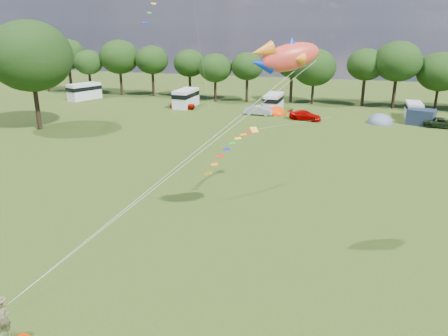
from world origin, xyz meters
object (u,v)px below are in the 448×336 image
(car_a, at_px, (183,105))
(tent_orange, at_px, (277,114))
(big_tree, at_px, (30,56))
(car_d, at_px, (442,123))
(campervan_b, at_px, (186,98))
(kite_flyer, at_px, (3,318))
(campervan_a, at_px, (84,91))
(campervan_d, at_px, (414,110))
(car_b, at_px, (258,110))
(campervan_c, at_px, (274,102))
(car_c, at_px, (305,115))
(tent_greyblue, at_px, (380,123))
(fish_kite, at_px, (285,57))

(car_a, bearing_deg, tent_orange, -96.18)
(big_tree, bearing_deg, car_d, 16.63)
(campervan_b, distance_m, kite_flyer, 53.73)
(big_tree, distance_m, campervan_a, 23.39)
(campervan_d, bearing_deg, car_b, 99.48)
(car_a, relative_size, campervan_b, 0.68)
(big_tree, relative_size, campervan_c, 2.49)
(kite_flyer, bearing_deg, campervan_a, 77.71)
(campervan_b, xyz_separation_m, campervan_c, (13.98, 0.80, -0.12))
(big_tree, distance_m, car_c, 36.04)
(campervan_d, height_order, tent_orange, campervan_d)
(big_tree, distance_m, campervan_c, 34.14)
(tent_orange, bearing_deg, campervan_a, 173.99)
(car_a, relative_size, tent_orange, 1.24)
(tent_orange, bearing_deg, campervan_b, 172.80)
(tent_greyblue, bearing_deg, campervan_d, 42.78)
(kite_flyer, bearing_deg, tent_greyblue, 27.83)
(car_a, distance_m, campervan_d, 33.83)
(campervan_a, height_order, campervan_b, campervan_b)
(tent_orange, bearing_deg, big_tree, -147.69)
(campervan_a, bearing_deg, car_c, -76.80)
(campervan_c, bearing_deg, campervan_b, 95.31)
(car_c, xyz_separation_m, car_d, (17.44, 0.20, -0.02))
(campervan_a, bearing_deg, tent_orange, -73.34)
(car_d, xyz_separation_m, campervan_c, (-22.80, 5.34, 0.76))
(campervan_b, xyz_separation_m, campervan_d, (33.82, 0.30, -0.26))
(big_tree, xyz_separation_m, kite_flyer, (23.83, -33.24, -8.13))
(car_b, bearing_deg, campervan_b, 76.03)
(car_c, bearing_deg, fish_kite, -165.33)
(car_a, distance_m, car_d, 36.84)
(car_c, bearing_deg, car_d, -77.86)
(campervan_a, bearing_deg, car_b, -75.96)
(campervan_a, xyz_separation_m, campervan_c, (33.50, -0.95, -0.11))
(big_tree, height_order, car_a, big_tree)
(car_d, xyz_separation_m, campervan_a, (-56.30, 6.29, 0.87))
(car_c, distance_m, campervan_c, 7.75)
(car_d, height_order, campervan_b, campervan_b)
(car_b, relative_size, fish_kite, 0.98)
(car_a, bearing_deg, car_b, -102.01)
(campervan_d, bearing_deg, tent_greyblue, 133.21)
(car_b, bearing_deg, car_a, 83.29)
(campervan_a, xyz_separation_m, tent_greyblue, (48.79, -5.67, -1.48))
(tent_orange, bearing_deg, fish_kite, -80.76)
(campervan_d, bearing_deg, tent_orange, 97.03)
(campervan_b, bearing_deg, big_tree, 149.16)
(big_tree, relative_size, campervan_a, 2.15)
(tent_greyblue, bearing_deg, kite_flyer, -110.31)
(car_b, relative_size, campervan_b, 0.68)
(car_a, relative_size, fish_kite, 0.99)
(campervan_c, relative_size, tent_orange, 1.68)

